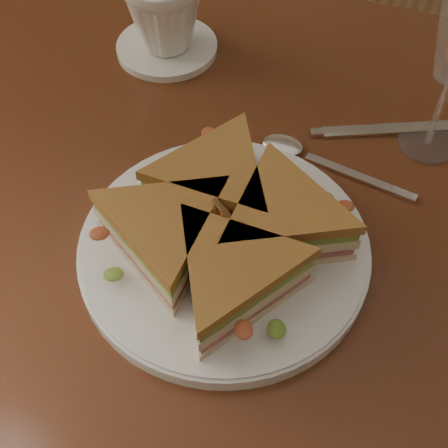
# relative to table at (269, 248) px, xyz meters

# --- Properties ---
(ground) EXTENTS (6.00, 6.00, 0.00)m
(ground) POSITION_rel_table_xyz_m (0.00, 0.00, -0.65)
(ground) COLOR brown
(ground) RESTS_ON ground
(table) EXTENTS (1.20, 0.80, 0.75)m
(table) POSITION_rel_table_xyz_m (0.00, 0.00, 0.00)
(table) COLOR #3A1A0D
(table) RESTS_ON ground
(plate) EXTENTS (0.29, 0.29, 0.02)m
(plate) POSITION_rel_table_xyz_m (-0.02, -0.09, 0.11)
(plate) COLOR white
(plate) RESTS_ON table
(sandwich_wedges) EXTENTS (0.31, 0.31, 0.06)m
(sandwich_wedges) POSITION_rel_table_xyz_m (-0.02, -0.09, 0.14)
(sandwich_wedges) COLOR beige
(sandwich_wedges) RESTS_ON plate
(crisps_mound) EXTENTS (0.09, 0.09, 0.05)m
(crisps_mound) POSITION_rel_table_xyz_m (-0.02, -0.09, 0.14)
(crisps_mound) COLOR #B14F16
(crisps_mound) RESTS_ON plate
(spoon) EXTENTS (0.18, 0.05, 0.01)m
(spoon) POSITION_rel_table_xyz_m (0.01, 0.07, 0.10)
(spoon) COLOR silver
(spoon) RESTS_ON table
(knife) EXTENTS (0.20, 0.10, 0.00)m
(knife) POSITION_rel_table_xyz_m (0.10, 0.15, 0.10)
(knife) COLOR silver
(knife) RESTS_ON table
(saucer) EXTENTS (0.13, 0.13, 0.01)m
(saucer) POSITION_rel_table_xyz_m (-0.21, 0.19, 0.10)
(saucer) COLOR white
(saucer) RESTS_ON table
(coffee_cup) EXTENTS (0.13, 0.13, 0.10)m
(coffee_cup) POSITION_rel_table_xyz_m (-0.21, 0.19, 0.16)
(coffee_cup) COLOR white
(coffee_cup) RESTS_ON saucer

